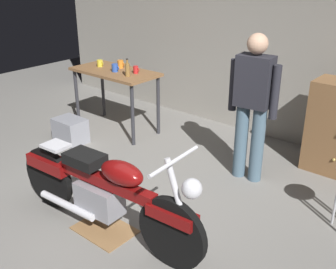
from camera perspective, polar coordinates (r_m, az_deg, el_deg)
ground_plane at (r=4.19m, az=-6.53°, el=-11.06°), size 12.00×12.00×0.00m
back_wall at (r=5.79m, az=13.77°, el=14.72°), size 8.00×0.12×3.10m
workbench at (r=5.94m, az=-7.42°, el=7.86°), size 1.30×0.64×0.90m
motorcycle at (r=3.73m, az=-9.02°, el=-7.73°), size 2.19×0.60×1.00m
person_standing at (r=4.53m, az=11.77°, el=4.44°), size 0.57×0.25×1.67m
drip_tray at (r=3.99m, az=-8.86°, el=-13.04°), size 0.56×0.40×0.01m
storage_bin at (r=5.80m, az=-13.52°, el=0.56°), size 0.44×0.32×0.34m
mug_blue_enamel at (r=5.82m, az=-7.44°, el=9.25°), size 0.13×0.09×0.11m
mug_yellow_tall at (r=6.15m, az=-9.52°, el=9.83°), size 0.12×0.08×0.10m
mug_red_diner at (r=5.71m, az=-4.53°, el=9.04°), size 0.11×0.07×0.10m
mug_orange_travel at (r=6.03m, az=-6.66°, el=9.79°), size 0.12×0.09×0.11m
bottle at (r=5.55m, az=-5.71°, el=9.08°), size 0.06×0.06×0.24m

